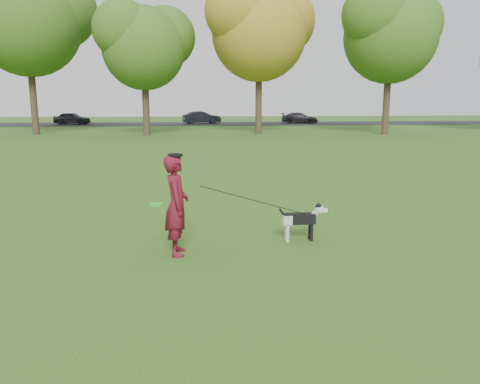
{
  "coord_description": "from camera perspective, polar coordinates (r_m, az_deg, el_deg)",
  "views": [
    {
      "loc": [
        -0.42,
        -7.86,
        2.59
      ],
      "look_at": [
        0.3,
        0.23,
        0.95
      ],
      "focal_mm": 35.0,
      "sensor_mm": 36.0,
      "label": 1
    }
  ],
  "objects": [
    {
      "name": "ground",
      "position": [
        8.29,
        -1.97,
        -6.8
      ],
      "size": [
        120.0,
        120.0,
        0.0
      ],
      "primitive_type": "plane",
      "color": "#285116",
      "rests_on": "ground"
    },
    {
      "name": "man",
      "position": [
        7.82,
        -7.74,
        -1.59
      ],
      "size": [
        0.42,
        0.63,
        1.69
      ],
      "primitive_type": "imported",
      "rotation": [
        0.0,
        0.0,
        1.6
      ],
      "color": "maroon",
      "rests_on": "ground"
    },
    {
      "name": "car_left",
      "position": [
        49.48,
        -19.78,
        8.45
      ],
      "size": [
        3.68,
        1.97,
        1.19
      ],
      "primitive_type": "imported",
      "rotation": [
        0.0,
        0.0,
        1.4
      ],
      "color": "black",
      "rests_on": "road"
    },
    {
      "name": "man_held_items",
      "position": [
        8.12,
        2.2,
        -1.15
      ],
      "size": [
        2.85,
        0.76,
        1.23
      ],
      "color": "#29DC1B",
      "rests_on": "ground"
    },
    {
      "name": "tree_row",
      "position": [
        34.28,
        -7.13,
        19.4
      ],
      "size": [
        51.74,
        8.86,
        12.01
      ],
      "color": "#38281C",
      "rests_on": "ground"
    },
    {
      "name": "dog",
      "position": [
        8.67,
        7.69,
        -3.12
      ],
      "size": [
        0.93,
        0.19,
        0.71
      ],
      "color": "black",
      "rests_on": "ground"
    },
    {
      "name": "road",
      "position": [
        47.93,
        -4.63,
        8.28
      ],
      "size": [
        120.0,
        7.0,
        0.02
      ],
      "primitive_type": "cube",
      "color": "black",
      "rests_on": "ground"
    },
    {
      "name": "car_right",
      "position": [
        49.03,
        7.28,
        8.95
      ],
      "size": [
        3.98,
        2.24,
        1.09
      ],
      "primitive_type": "imported",
      "rotation": [
        0.0,
        0.0,
        1.37
      ],
      "color": "black",
      "rests_on": "road"
    },
    {
      "name": "car_mid",
      "position": [
        47.9,
        -4.71,
        9.04
      ],
      "size": [
        3.99,
        2.06,
        1.25
      ],
      "primitive_type": "imported",
      "rotation": [
        0.0,
        0.0,
        1.77
      ],
      "color": "black",
      "rests_on": "road"
    }
  ]
}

